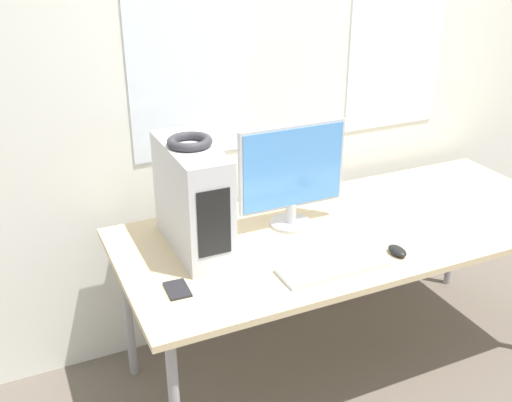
# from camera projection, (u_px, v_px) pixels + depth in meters

# --- Properties ---
(wall_back) EXTENTS (8.00, 0.07, 2.70)m
(wall_back) POSITION_uv_depth(u_px,v_px,m) (297.00, 67.00, 2.87)
(wall_back) COLOR silver
(wall_back) RESTS_ON ground_plane
(desk) EXTENTS (2.08, 0.89, 0.77)m
(desk) POSITION_uv_depth(u_px,v_px,m) (353.00, 235.00, 2.66)
(desk) COLOR #D1BA8E
(desk) RESTS_ON ground_plane
(pc_tower) EXTENTS (0.18, 0.49, 0.44)m
(pc_tower) POSITION_uv_depth(u_px,v_px,m) (192.00, 198.00, 2.38)
(pc_tower) COLOR silver
(pc_tower) RESTS_ON desk
(headphones) EXTENTS (0.18, 0.18, 0.03)m
(headphones) POSITION_uv_depth(u_px,v_px,m) (190.00, 141.00, 2.28)
(headphones) COLOR #333338
(headphones) RESTS_ON pc_tower
(monitor_main) EXTENTS (0.49, 0.18, 0.46)m
(monitor_main) POSITION_uv_depth(u_px,v_px,m) (292.00, 173.00, 2.55)
(monitor_main) COLOR #B7B7BC
(monitor_main) RESTS_ON desk
(keyboard) EXTENTS (0.43, 0.15, 0.02)m
(keyboard) POSITION_uv_depth(u_px,v_px,m) (333.00, 267.00, 2.31)
(keyboard) COLOR silver
(keyboard) RESTS_ON desk
(mouse) EXTENTS (0.06, 0.10, 0.03)m
(mouse) POSITION_uv_depth(u_px,v_px,m) (397.00, 251.00, 2.41)
(mouse) COLOR black
(mouse) RESTS_ON desk
(cell_phone) EXTENTS (0.08, 0.12, 0.01)m
(cell_phone) POSITION_uv_depth(u_px,v_px,m) (177.00, 289.00, 2.18)
(cell_phone) COLOR #232328
(cell_phone) RESTS_ON desk
(paper_sheet_left) EXTENTS (0.24, 0.32, 0.00)m
(paper_sheet_left) POSITION_uv_depth(u_px,v_px,m) (256.00, 290.00, 2.18)
(paper_sheet_left) COLOR white
(paper_sheet_left) RESTS_ON desk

